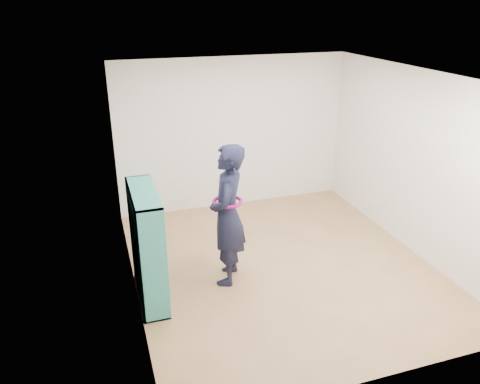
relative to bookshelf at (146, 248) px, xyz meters
name	(u,v)px	position (x,y,z in m)	size (l,w,h in m)	color
floor	(281,265)	(1.86, 0.18, -0.70)	(4.50, 4.50, 0.00)	olive
ceiling	(289,77)	(1.86, 0.18, 1.90)	(4.50, 4.50, 0.00)	white
wall_left	(127,197)	(-0.14, 0.18, 0.60)	(0.02, 4.50, 2.60)	silver
wall_right	(415,163)	(3.86, 0.18, 0.60)	(0.02, 4.50, 2.60)	silver
wall_back	(233,134)	(1.86, 2.43, 0.60)	(4.00, 0.02, 2.60)	silver
wall_front	(386,266)	(1.86, -2.07, 0.60)	(4.00, 0.02, 2.60)	silver
bookshelf	(146,248)	(0.00, 0.00, 0.00)	(0.31, 1.07, 1.42)	teal
person	(228,215)	(1.06, 0.10, 0.24)	(0.69, 0.80, 1.86)	black
smartphone	(216,203)	(0.95, 0.23, 0.36)	(0.05, 0.10, 0.13)	silver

